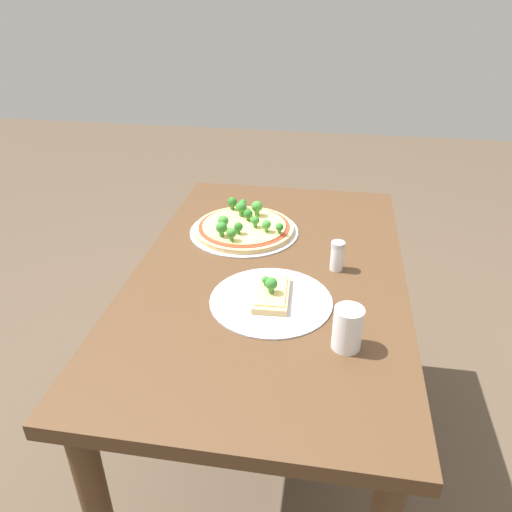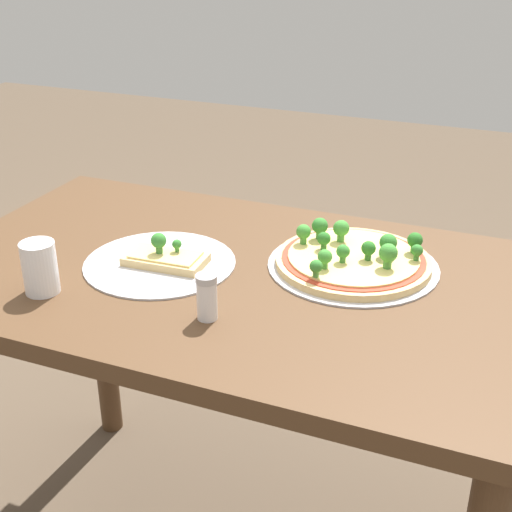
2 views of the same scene
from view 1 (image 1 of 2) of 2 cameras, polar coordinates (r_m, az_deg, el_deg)
name	(u,v)px [view 1 (image 1 of 2)]	position (r m, az deg, el deg)	size (l,w,h in m)	color
ground_plane	(266,459)	(1.83, 1.19, -22.22)	(8.00, 8.00, 0.00)	brown
dining_table	(269,306)	(1.38, 1.46, -5.73)	(1.17, 0.71, 0.75)	#4C331E
pizza_tray_whole	(244,227)	(1.51, -1.39, 3.34)	(0.33, 0.33, 0.07)	#B7B7BC
pizza_tray_slice	(271,297)	(1.20, 1.75, -4.68)	(0.29, 0.29, 0.07)	#B7B7BC
drinking_cup	(348,328)	(1.05, 10.43, -8.13)	(0.06, 0.06, 0.10)	white
condiment_shaker	(337,256)	(1.32, 9.26, 0.03)	(0.04, 0.04, 0.08)	silver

